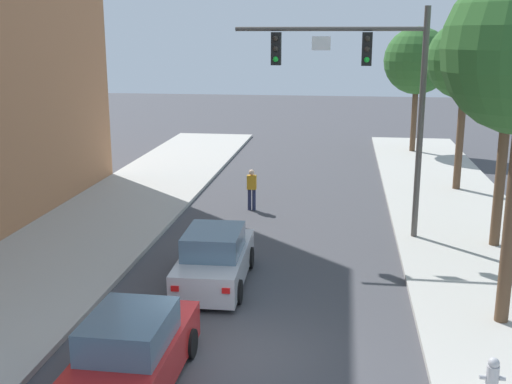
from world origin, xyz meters
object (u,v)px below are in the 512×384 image
at_px(traffic_signal_mast, 369,81).
at_px(pedestrian_crossing_road, 252,188).
at_px(street_tree_second, 510,70).
at_px(fire_hydrant, 493,375).
at_px(car_lead_silver, 215,259).
at_px(street_tree_third, 466,61).
at_px(car_following_red, 132,354).
at_px(street_tree_farthest, 417,61).

bearing_deg(traffic_signal_mast, pedestrian_crossing_road, 144.80).
xyz_separation_m(traffic_signal_mast, street_tree_second, (4.21, -0.57, 0.41)).
bearing_deg(street_tree_second, fire_hydrant, -102.38).
distance_m(car_lead_silver, fire_hydrant, 8.10).
height_order(pedestrian_crossing_road, street_tree_third, street_tree_third).
relative_size(car_lead_silver, car_following_red, 1.01).
height_order(traffic_signal_mast, street_tree_farthest, traffic_signal_mast).
relative_size(car_lead_silver, street_tree_second, 0.58).
relative_size(traffic_signal_mast, street_tree_farthest, 1.06).
relative_size(pedestrian_crossing_road, street_tree_farthest, 0.23).
relative_size(traffic_signal_mast, fire_hydrant, 10.42).
distance_m(street_tree_third, street_tree_farthest, 9.31).
xyz_separation_m(car_lead_silver, street_tree_second, (8.39, 4.15, 5.01)).
height_order(traffic_signal_mast, car_lead_silver, traffic_signal_mast).
bearing_deg(street_tree_farthest, fire_hydrant, -92.28).
bearing_deg(street_tree_second, street_tree_third, 89.61).
height_order(traffic_signal_mast, street_tree_second, traffic_signal_mast).
distance_m(pedestrian_crossing_road, street_tree_third, 10.65).
height_order(fire_hydrant, street_tree_farthest, street_tree_farthest).
distance_m(car_lead_silver, street_tree_farthest, 22.91).
height_order(car_following_red, fire_hydrant, car_following_red).
bearing_deg(pedestrian_crossing_road, car_following_red, -91.91).
relative_size(car_lead_silver, pedestrian_crossing_road, 2.61).
bearing_deg(traffic_signal_mast, street_tree_farthest, 78.84).
xyz_separation_m(car_lead_silver, street_tree_third, (8.44, 11.95, 4.97)).
xyz_separation_m(street_tree_third, street_tree_farthest, (-1.02, 9.24, -0.40)).
height_order(pedestrian_crossing_road, street_tree_farthest, street_tree_farthest).
relative_size(pedestrian_crossing_road, fire_hydrant, 2.28).
bearing_deg(pedestrian_crossing_road, street_tree_third, 26.34).
distance_m(car_lead_silver, street_tree_second, 10.62).
height_order(car_lead_silver, street_tree_second, street_tree_second).
height_order(traffic_signal_mast, car_following_red, traffic_signal_mast).
bearing_deg(traffic_signal_mast, street_tree_third, 59.47).
bearing_deg(car_following_red, street_tree_second, 47.28).
bearing_deg(street_tree_third, street_tree_farthest, 96.27).
xyz_separation_m(fire_hydrant, street_tree_second, (2.00, 9.13, 5.23)).
relative_size(pedestrian_crossing_road, street_tree_third, 0.23).
xyz_separation_m(traffic_signal_mast, street_tree_farthest, (3.25, 16.47, -0.03)).
bearing_deg(traffic_signal_mast, car_lead_silver, -131.52).
height_order(car_following_red, street_tree_third, street_tree_third).
distance_m(car_following_red, street_tree_farthest, 28.23).
distance_m(traffic_signal_mast, car_lead_silver, 7.80).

